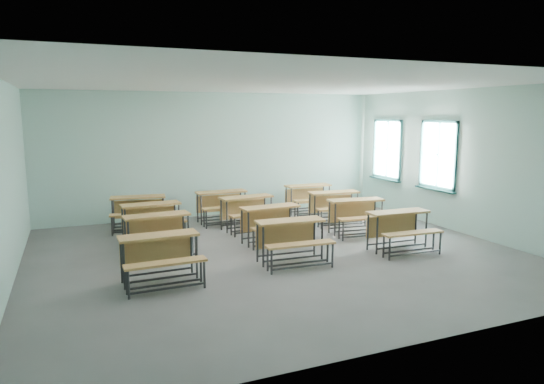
{
  "coord_description": "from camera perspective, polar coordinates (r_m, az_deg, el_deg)",
  "views": [
    {
      "loc": [
        -3.54,
        -8.23,
        2.65
      ],
      "look_at": [
        0.39,
        1.2,
        1.0
      ],
      "focal_mm": 32.0,
      "sensor_mm": 36.0,
      "label": 1
    }
  ],
  "objects": [
    {
      "name": "desk_unit_r3c2",
      "position": [
        12.97,
        4.46,
        -0.31
      ],
      "size": [
        1.23,
        0.83,
        0.77
      ],
      "rotation": [
        0.0,
        0.0,
        -0.0
      ],
      "color": "#AD7A3E",
      "rests_on": "ground"
    },
    {
      "name": "desk_unit_r0c2",
      "position": [
        9.76,
        14.91,
        -3.76
      ],
      "size": [
        1.26,
        0.87,
        0.77
      ],
      "rotation": [
        0.0,
        0.0,
        -0.04
      ],
      "color": "#AD7A3E",
      "rests_on": "ground"
    },
    {
      "name": "desk_unit_r0c0",
      "position": [
        7.84,
        -12.98,
        -6.86
      ],
      "size": [
        1.25,
        0.86,
        0.77
      ],
      "rotation": [
        0.0,
        0.0,
        0.03
      ],
      "color": "#AD7A3E",
      "rests_on": "ground"
    },
    {
      "name": "desk_unit_r2c0",
      "position": [
        10.55,
        -13.92,
        -2.76
      ],
      "size": [
        1.29,
        0.91,
        0.77
      ],
      "rotation": [
        0.0,
        0.0,
        0.07
      ],
      "color": "#AD7A3E",
      "rests_on": "ground"
    },
    {
      "name": "desk_unit_r3c0",
      "position": [
        11.56,
        -15.46,
        -1.79
      ],
      "size": [
        1.33,
        0.99,
        0.77
      ],
      "rotation": [
        0.0,
        0.0,
        -0.14
      ],
      "color": "#AD7A3E",
      "rests_on": "ground"
    },
    {
      "name": "desk_unit_r2c1",
      "position": [
        11.14,
        -2.77,
        -1.87
      ],
      "size": [
        1.31,
        0.95,
        0.77
      ],
      "rotation": [
        0.0,
        0.0,
        0.1
      ],
      "color": "#AD7A3E",
      "rests_on": "ground"
    },
    {
      "name": "room",
      "position": [
        9.08,
        1.05,
        2.53
      ],
      "size": [
        9.04,
        8.04,
        3.24
      ],
      "color": "slate",
      "rests_on": "ground"
    },
    {
      "name": "desk_unit_r2c2",
      "position": [
        11.9,
        7.49,
        -1.22
      ],
      "size": [
        1.31,
        0.95,
        0.77
      ],
      "rotation": [
        0.0,
        0.0,
        -0.1
      ],
      "color": "#AD7A3E",
      "rests_on": "ground"
    },
    {
      "name": "desk_unit_r1c0",
      "position": [
        9.38,
        -13.21,
        -4.22
      ],
      "size": [
        1.29,
        0.92,
        0.77
      ],
      "rotation": [
        0.0,
        0.0,
        0.08
      ],
      "color": "#AD7A3E",
      "rests_on": "ground"
    },
    {
      "name": "desk_unit_r3c1",
      "position": [
        11.94,
        -5.81,
        -1.16
      ],
      "size": [
        1.25,
        0.86,
        0.77
      ],
      "rotation": [
        0.0,
        0.0,
        0.02
      ],
      "color": "#AD7A3E",
      "rests_on": "ground"
    },
    {
      "name": "desk_unit_r0c1",
      "position": [
        8.67,
        2.39,
        -5.07
      ],
      "size": [
        1.27,
        0.88,
        0.77
      ],
      "rotation": [
        0.0,
        0.0,
        -0.05
      ],
      "color": "#AD7A3E",
      "rests_on": "ground"
    },
    {
      "name": "desk_unit_r1c2",
      "position": [
        10.91,
        10.07,
        -2.24
      ],
      "size": [
        1.32,
        0.97,
        0.77
      ],
      "rotation": [
        0.0,
        0.0,
        -0.12
      ],
      "color": "#AD7A3E",
      "rests_on": "ground"
    },
    {
      "name": "desk_unit_r1c1",
      "position": [
        9.95,
        0.06,
        -3.2
      ],
      "size": [
        1.29,
        0.92,
        0.77
      ],
      "rotation": [
        0.0,
        0.0,
        0.07
      ],
      "color": "#AD7A3E",
      "rests_on": "ground"
    }
  ]
}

